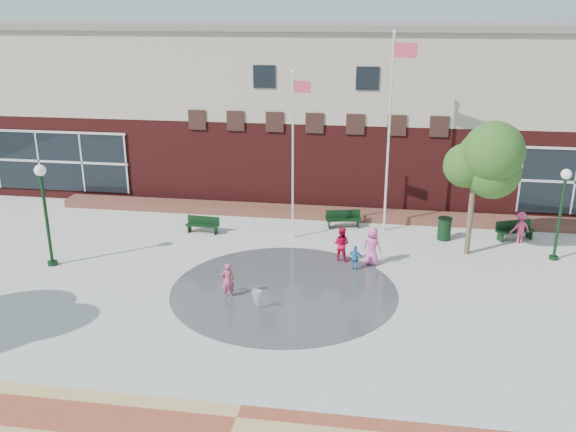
# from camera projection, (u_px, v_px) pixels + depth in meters

# --- Properties ---
(ground) EXTENTS (120.00, 120.00, 0.00)m
(ground) POSITION_uv_depth(u_px,v_px,m) (269.00, 331.00, 19.83)
(ground) COLOR #666056
(ground) RESTS_ON ground
(plaza_concrete) EXTENTS (46.00, 18.00, 0.01)m
(plaza_concrete) POSITION_uv_depth(u_px,v_px,m) (288.00, 279.00, 23.57)
(plaza_concrete) COLOR #A8A8A0
(plaza_concrete) RESTS_ON ground
(splash_pad) EXTENTS (8.40, 8.40, 0.01)m
(splash_pad) POSITION_uv_depth(u_px,v_px,m) (284.00, 291.00, 22.63)
(splash_pad) COLOR #383A3D
(splash_pad) RESTS_ON ground
(library_building) EXTENTS (44.40, 10.40, 9.20)m
(library_building) POSITION_uv_depth(u_px,v_px,m) (325.00, 107.00, 34.67)
(library_building) COLOR #4A1414
(library_building) RESTS_ON ground
(flower_bed) EXTENTS (26.00, 1.20, 0.40)m
(flower_bed) POSITION_uv_depth(u_px,v_px,m) (311.00, 217.00, 30.67)
(flower_bed) COLOR maroon
(flower_bed) RESTS_ON ground
(flagpole_left) EXTENTS (0.85, 0.30, 7.49)m
(flagpole_left) POSITION_uv_depth(u_px,v_px,m) (294.00, 148.00, 26.51)
(flagpole_left) COLOR white
(flagpole_left) RESTS_ON ground
(flagpole_right) EXTENTS (1.08, 0.40, 9.10)m
(flagpole_right) POSITION_uv_depth(u_px,v_px,m) (391.00, 124.00, 27.06)
(flagpole_right) COLOR white
(flagpole_right) RESTS_ON ground
(lamp_left) EXTENTS (0.45, 0.45, 4.22)m
(lamp_left) POSITION_uv_depth(u_px,v_px,m) (45.00, 204.00, 24.03)
(lamp_left) COLOR black
(lamp_left) RESTS_ON ground
(lamp_right) EXTENTS (0.41, 0.41, 3.90)m
(lamp_right) POSITION_uv_depth(u_px,v_px,m) (562.00, 204.00, 24.65)
(lamp_right) COLOR black
(lamp_right) RESTS_ON ground
(bench_left) EXTENTS (1.58, 0.54, 0.78)m
(bench_left) POSITION_uv_depth(u_px,v_px,m) (203.00, 228.00, 28.36)
(bench_left) COLOR black
(bench_left) RESTS_ON ground
(bench_mid) EXTENTS (1.73, 0.85, 0.84)m
(bench_mid) POSITION_uv_depth(u_px,v_px,m) (343.00, 222.00, 29.05)
(bench_mid) COLOR black
(bench_mid) RESTS_ON ground
(bench_right) EXTENTS (1.81, 1.13, 0.89)m
(bench_right) POSITION_uv_depth(u_px,v_px,m) (515.00, 234.00, 27.50)
(bench_right) COLOR black
(bench_right) RESTS_ON ground
(trash_can) EXTENTS (0.64, 0.64, 1.05)m
(trash_can) POSITION_uv_depth(u_px,v_px,m) (444.00, 229.00, 27.45)
(trash_can) COLOR black
(trash_can) RESTS_ON ground
(tree_mid) EXTENTS (3.21, 3.21, 5.42)m
(tree_mid) POSITION_uv_depth(u_px,v_px,m) (476.00, 164.00, 24.75)
(tree_mid) COLOR #493B2C
(tree_mid) RESTS_ON ground
(water_jet_a) EXTENTS (0.36, 0.36, 0.69)m
(water_jet_a) POSITION_uv_depth(u_px,v_px,m) (257.00, 310.00, 21.19)
(water_jet_a) COLOR white
(water_jet_a) RESTS_ON ground
(water_jet_b) EXTENTS (0.19, 0.19, 0.43)m
(water_jet_b) POSITION_uv_depth(u_px,v_px,m) (232.00, 292.00, 22.49)
(water_jet_b) COLOR white
(water_jet_b) RESTS_ON ground
(child_splash) EXTENTS (0.57, 0.47, 1.33)m
(child_splash) POSITION_uv_depth(u_px,v_px,m) (228.00, 280.00, 21.92)
(child_splash) COLOR #C64663
(child_splash) RESTS_ON ground
(adult_red) EXTENTS (0.85, 0.74, 1.48)m
(adult_red) POSITION_uv_depth(u_px,v_px,m) (341.00, 244.00, 25.08)
(adult_red) COLOR red
(adult_red) RESTS_ON ground
(adult_pink) EXTENTS (0.91, 0.77, 1.59)m
(adult_pink) POSITION_uv_depth(u_px,v_px,m) (372.00, 246.00, 24.71)
(adult_pink) COLOR #DA509B
(adult_pink) RESTS_ON ground
(child_blue) EXTENTS (0.66, 0.40, 1.05)m
(child_blue) POSITION_uv_depth(u_px,v_px,m) (355.00, 258.00, 24.24)
(child_blue) COLOR #3177C4
(child_blue) RESTS_ON ground
(person_bench) EXTENTS (1.07, 0.86, 1.45)m
(person_bench) POSITION_uv_depth(u_px,v_px,m) (520.00, 228.00, 27.01)
(person_bench) COLOR #D93E6C
(person_bench) RESTS_ON ground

